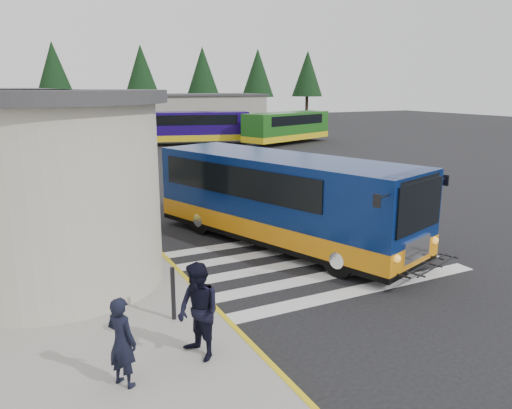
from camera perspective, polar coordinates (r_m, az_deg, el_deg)
name	(u,v)px	position (r m, az deg, el deg)	size (l,w,h in m)	color
ground	(302,252)	(15.66, 5.27, -5.45)	(140.00, 140.00, 0.00)	black
curb_strip	(141,234)	(17.68, -13.06, -3.26)	(0.12, 34.00, 0.16)	gold
crosswalk	(302,262)	(14.76, 5.27, -6.60)	(8.00, 5.35, 0.01)	silver
depot_building	(144,114)	(56.35, -12.70, 10.07)	(26.40, 8.40, 4.20)	gray
tree_line	(127,71)	(64.14, -14.51, 14.52)	(58.40, 4.40, 10.00)	black
transit_bus	(283,203)	(16.14, 3.07, 0.23)	(6.00, 10.42, 2.87)	#071C55
pedestrian_a	(122,342)	(8.80, -15.08, -14.91)	(0.57, 0.38, 1.57)	black
pedestrian_b	(198,312)	(9.29, -6.59, -12.07)	(0.88, 0.69, 1.82)	black
bollard	(173,293)	(10.92, -9.45, -10.00)	(0.10, 0.10, 1.18)	black
far_bus_a	(194,126)	(44.85, -7.13, 8.88)	(9.89, 5.08, 2.46)	#170650
far_bus_b	(287,126)	(45.30, 3.54, 8.93)	(9.56, 5.68, 2.38)	#1B5516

